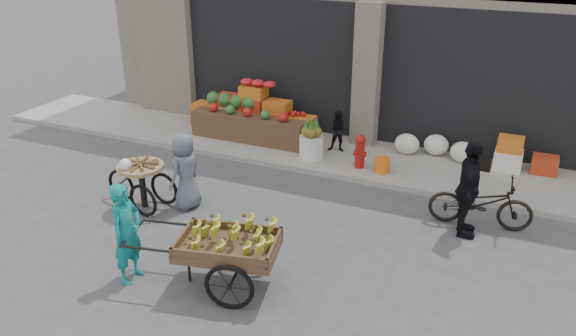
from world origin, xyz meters
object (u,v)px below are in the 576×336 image
at_px(pineapple_bin, 311,147).
at_px(seated_person, 339,131).
at_px(fire_hydrant, 360,150).
at_px(banana_cart, 224,243).
at_px(vendor_grey, 185,171).
at_px(orange_bucket, 382,165).
at_px(vendor_woman, 127,233).
at_px(cyclist, 468,189).
at_px(tricycle_cart, 142,179).
at_px(bicycle, 481,202).

height_order(pineapple_bin, seated_person, seated_person).
bearing_deg(pineapple_bin, fire_hydrant, -2.60).
relative_size(banana_cart, vendor_grey, 1.75).
bearing_deg(orange_bucket, pineapple_bin, 176.42).
bearing_deg(vendor_woman, vendor_grey, 12.12).
bearing_deg(cyclist, seated_person, 44.53).
xyz_separation_m(fire_hydrant, tricycle_cart, (-3.15, -3.09, 0.06)).
bearing_deg(seated_person, fire_hydrant, -52.88).
height_order(vendor_woman, vendor_grey, vendor_woman).
distance_m(vendor_woman, bicycle, 5.81).
xyz_separation_m(tricycle_cart, vendor_grey, (0.73, 0.33, 0.15)).
xyz_separation_m(orange_bucket, vendor_grey, (-2.92, -2.72, 0.45)).
relative_size(orange_bucket, tricycle_cart, 0.22).
xyz_separation_m(pineapple_bin, vendor_woman, (-0.81, -5.07, 0.40)).
bearing_deg(vendor_grey, tricycle_cart, -59.15).
bearing_deg(fire_hydrant, banana_cart, -96.72).
distance_m(vendor_grey, cyclist, 4.89).
distance_m(pineapple_bin, orange_bucket, 1.61).
height_order(pineapple_bin, fire_hydrant, fire_hydrant).
height_order(fire_hydrant, vendor_woman, vendor_woman).
relative_size(orange_bucket, vendor_woman, 0.21).
xyz_separation_m(pineapple_bin, fire_hydrant, (1.10, -0.05, 0.13)).
distance_m(banana_cart, tricycle_cart, 3.02).
relative_size(vendor_woman, vendor_grey, 1.07).
bearing_deg(banana_cart, vendor_grey, 123.07).
distance_m(pineapple_bin, vendor_woman, 5.14).
bearing_deg(pineapple_bin, banana_cart, -83.19).
distance_m(fire_hydrant, cyclist, 2.94).
bearing_deg(banana_cart, bicycle, 34.31).
xyz_separation_m(seated_person, bicycle, (3.26, -1.97, -0.13)).
relative_size(orange_bucket, bicycle, 0.19).
bearing_deg(fire_hydrant, seated_person, 137.12).
xyz_separation_m(pineapple_bin, tricycle_cart, (-2.05, -3.14, 0.20)).
bearing_deg(vendor_grey, cyclist, 109.23).
distance_m(tricycle_cart, bicycle, 5.98).
relative_size(orange_bucket, vendor_grey, 0.22).
distance_m(vendor_grey, bicycle, 5.19).
relative_size(pineapple_bin, seated_person, 0.56).
relative_size(banana_cart, bicycle, 1.46).
distance_m(seated_person, vendor_grey, 3.83).
relative_size(banana_cart, tricycle_cart, 1.74).
bearing_deg(tricycle_cart, vendor_woman, -51.78).
relative_size(pineapple_bin, bicycle, 0.30).
bearing_deg(seated_person, orange_bucket, -40.26).
xyz_separation_m(pineapple_bin, banana_cart, (0.56, -4.66, 0.35)).
distance_m(banana_cart, bicycle, 4.53).
relative_size(banana_cart, vendor_woman, 1.63).
bearing_deg(banana_cart, orange_bucket, 64.69).
bearing_deg(vendor_grey, pineapple_bin, 161.72).
xyz_separation_m(banana_cart, tricycle_cart, (-2.61, 1.52, -0.15)).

